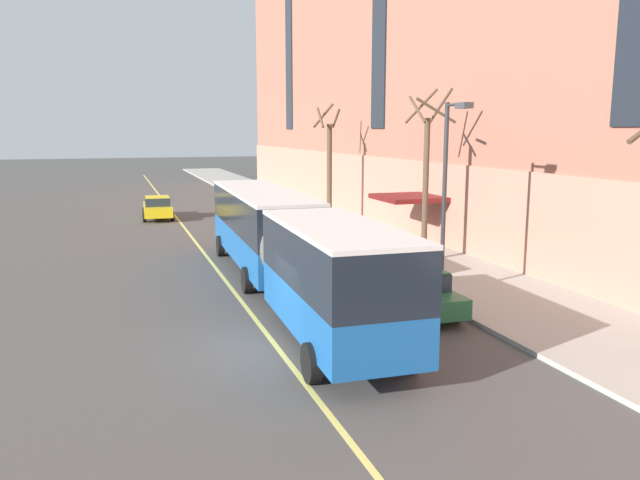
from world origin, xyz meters
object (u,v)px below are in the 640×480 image
Objects in this scene: city_bus at (284,240)px; street_lamp at (448,179)px; street_tree_far_uptown at (426,175)px; taxi_cab at (158,207)px; street_tree_far_downtown at (329,165)px; parked_car_navy_1 at (256,206)px; parked_car_green_2 at (411,290)px.

street_lamp is (5.32, -2.47, 2.29)m from city_bus.
street_tree_far_uptown is at bearing 23.19° from city_bus.
taxi_cab is 0.63× the size of street_tree_far_uptown.
city_bus is 2.58× the size of street_tree_far_downtown.
street_tree_far_uptown is at bearing -77.92° from parked_car_navy_1.
parked_car_navy_1 is at bearing -11.20° from taxi_cab.
street_tree_far_uptown is at bearing 59.09° from parked_car_green_2.
parked_car_navy_1 is 0.62× the size of street_tree_far_downtown.
street_tree_far_uptown reaches higher than street_tree_far_downtown.
street_lamp reaches higher than parked_car_green_2.
parked_car_green_2 is 0.99× the size of taxi_cab.
city_bus is 2.87× the size of street_lamp.
street_tree_far_downtown is (7.45, 16.32, 1.75)m from city_bus.
street_tree_far_uptown is 13.12m from street_tree_far_downtown.
street_lamp reaches higher than taxi_cab.
street_lamp is (1.87, 1.07, 3.57)m from parked_car_green_2.
street_tree_far_downtown is (10.43, -6.12, 3.03)m from taxi_cab.
taxi_cab is 26.50m from street_lamp.
street_tree_far_downtown is at bearing 78.60° from parked_car_green_2.
street_tree_far_downtown is at bearing 83.53° from street_lamp.
street_tree_far_uptown is (10.46, -19.24, 3.30)m from taxi_cab.
parked_car_green_2 is at bearing -101.40° from street_tree_far_downtown.
city_bus is 5.10m from parked_car_green_2.
taxi_cab is (-6.63, 1.31, 0.00)m from parked_car_navy_1.
taxi_cab is at bearing 103.89° from parked_car_green_2.
street_lamp is (-2.13, -18.79, 0.54)m from street_tree_far_downtown.
parked_car_navy_1 is (3.65, 21.13, -1.28)m from city_bus.
taxi_cab is at bearing 97.56° from city_bus.
city_bus is 22.68m from taxi_cab.
parked_car_green_2 is 26.77m from taxi_cab.
street_tree_far_uptown is (3.84, -17.93, 3.30)m from parked_car_navy_1.
street_lamp reaches higher than city_bus.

